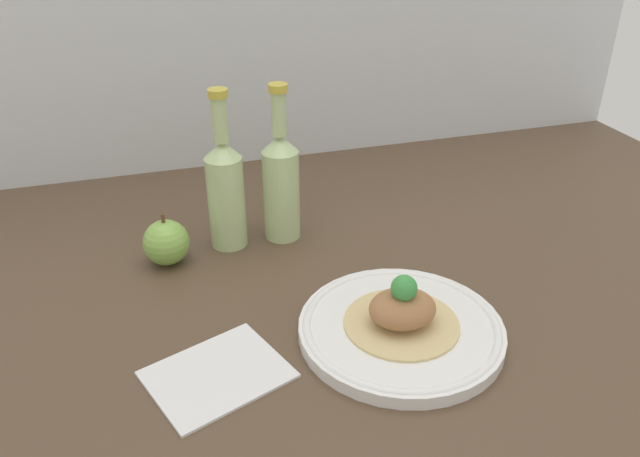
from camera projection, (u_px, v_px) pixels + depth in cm
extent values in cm
cube|color=brown|center=(317.00, 304.00, 93.02)|extent=(180.00, 110.00, 4.00)
cylinder|color=white|center=(401.00, 330.00, 83.03)|extent=(27.37, 27.37, 1.82)
torus|color=white|center=(401.00, 326.00, 82.72)|extent=(26.45, 26.45, 1.28)
cylinder|color=#D6BC7F|center=(401.00, 323.00, 82.49)|extent=(15.33, 15.33, 0.40)
ellipsoid|color=#9E6B42|center=(402.00, 309.00, 81.33)|extent=(8.99, 7.64, 4.39)
sphere|color=green|center=(404.00, 288.00, 79.75)|extent=(3.47, 3.47, 3.47)
cylinder|color=#B7D18E|center=(227.00, 202.00, 100.96)|extent=(6.04, 6.04, 15.45)
cone|color=#B7D18E|center=(222.00, 150.00, 96.53)|extent=(6.04, 6.04, 2.72)
cylinder|color=#B7D18E|center=(220.00, 120.00, 94.16)|extent=(2.42, 2.42, 7.04)
cylinder|color=gold|center=(218.00, 93.00, 92.15)|extent=(3.02, 3.02, 1.20)
cylinder|color=#B7D18E|center=(282.00, 195.00, 103.30)|extent=(6.04, 6.04, 15.45)
cone|color=#B7D18E|center=(280.00, 143.00, 98.87)|extent=(6.04, 6.04, 2.72)
cylinder|color=#B7D18E|center=(279.00, 114.00, 96.50)|extent=(2.42, 2.42, 7.04)
cylinder|color=gold|center=(278.00, 88.00, 94.49)|extent=(3.02, 3.02, 1.20)
sphere|color=#84B74C|center=(166.00, 242.00, 97.76)|extent=(7.27, 7.27, 7.27)
cylinder|color=brown|center=(163.00, 219.00, 95.71)|extent=(0.58, 0.58, 1.64)
cube|color=white|center=(217.00, 373.00, 76.46)|extent=(19.51, 17.61, 0.80)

